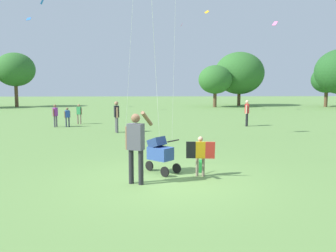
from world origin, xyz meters
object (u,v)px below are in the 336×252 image
stroller (160,152)px  person_kid_running (247,111)px  person_red_shirt (79,112)px  child_with_butterfly_kite (200,153)px  person_sitting_far (67,116)px  person_adult_flyer (136,142)px  person_back_turned (117,114)px  person_couple_left (55,114)px

stroller → person_kid_running: (5.26, 10.92, 0.30)m
person_red_shirt → child_with_butterfly_kite: bearing=-65.4°
stroller → person_kid_running: person_kid_running is taller
person_red_shirt → person_kid_running: bearing=-8.1°
child_with_butterfly_kite → person_sitting_far: (-6.23, 11.39, -0.00)m
person_adult_flyer → person_sitting_far: size_ratio=1.66×
person_kid_running → person_back_turned: 7.74m
person_red_shirt → person_kid_running: 10.14m
person_red_shirt → person_sitting_far: bearing=-104.7°
person_adult_flyer → person_couple_left: (-5.23, 12.05, -0.30)m
person_adult_flyer → stroller: size_ratio=1.79×
person_adult_flyer → person_red_shirt: (-4.17, 13.47, -0.34)m
person_adult_flyer → person_red_shirt: size_ratio=1.50×
person_red_shirt → person_back_turned: 4.76m
person_red_shirt → person_sitting_far: 1.47m
stroller → person_adult_flyer: bearing=-118.6°
person_sitting_far → person_couple_left: (-0.69, 0.00, 0.11)m
person_adult_flyer → person_sitting_far: (-4.54, 12.04, -0.41)m
child_with_butterfly_kite → person_red_shirt: (-5.86, 12.81, 0.07)m
person_adult_flyer → stroller: (0.61, 1.11, -0.46)m
person_couple_left → person_kid_running: size_ratio=0.85×
child_with_butterfly_kite → person_kid_running: bearing=69.9°
child_with_butterfly_kite → person_red_shirt: person_red_shirt is taller
person_back_turned → person_couple_left: bearing=146.5°
child_with_butterfly_kite → stroller: (-1.08, 0.46, -0.05)m
person_red_shirt → person_back_turned: size_ratio=0.77×
child_with_butterfly_kite → person_couple_left: bearing=121.3°
person_sitting_far → person_kid_running: size_ratio=0.73×
person_sitting_far → person_couple_left: size_ratio=0.86×
person_sitting_far → person_red_shirt: bearing=75.3°
child_with_butterfly_kite → person_couple_left: person_couple_left is taller
stroller → person_red_shirt: (-4.77, 12.35, 0.12)m
person_adult_flyer → person_sitting_far: bearing=110.7°
child_with_butterfly_kite → stroller: size_ratio=1.06×
person_red_shirt → person_sitting_far: person_red_shirt is taller
person_kid_running → person_back_turned: person_back_turned is taller
person_kid_running → person_sitting_far: bearing=180.0°
child_with_butterfly_kite → person_kid_running: size_ratio=0.71×
stroller → child_with_butterfly_kite: bearing=-22.8°
person_couple_left → person_adult_flyer: bearing=-66.5°
person_adult_flyer → child_with_butterfly_kite: bearing=21.2°
person_back_turned → person_sitting_far: bearing=141.0°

